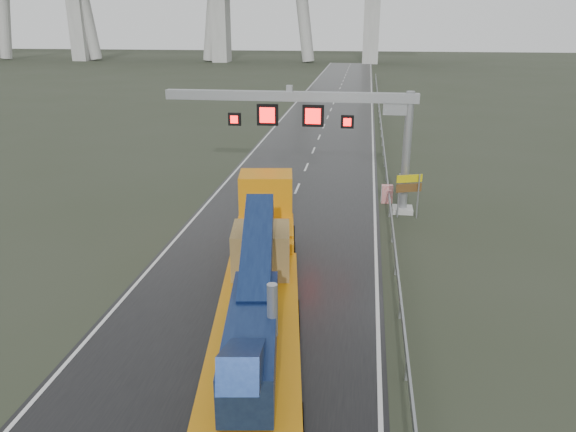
# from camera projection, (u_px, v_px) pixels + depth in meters

# --- Properties ---
(ground) EXTENTS (400.00, 400.00, 0.00)m
(ground) POSITION_uv_depth(u_px,v_px,m) (215.00, 383.00, 18.01)
(ground) COLOR #2D3424
(ground) RESTS_ON ground
(road) EXTENTS (11.00, 200.00, 0.02)m
(road) POSITION_uv_depth(u_px,v_px,m) (319.00, 137.00, 55.39)
(road) COLOR black
(road) RESTS_ON ground
(guardrail) EXTENTS (0.20, 140.00, 1.40)m
(guardrail) POSITION_uv_depth(u_px,v_px,m) (385.00, 155.00, 45.03)
(guardrail) COLOR gray
(guardrail) RESTS_ON ground
(sign_gantry) EXTENTS (14.90, 1.20, 7.42)m
(sign_gantry) POSITION_uv_depth(u_px,v_px,m) (325.00, 117.00, 32.69)
(sign_gantry) COLOR #AAAAA5
(sign_gantry) RESTS_ON ground
(heavy_haul_truck) EXTENTS (5.50, 19.99, 4.65)m
(heavy_haul_truck) POSITION_uv_depth(u_px,v_px,m) (260.00, 272.00, 21.64)
(heavy_haul_truck) COLOR orange
(heavy_haul_truck) RESTS_ON ground
(exit_sign_pair) EXTENTS (1.48, 0.58, 2.66)m
(exit_sign_pair) POSITION_uv_depth(u_px,v_px,m) (409.00, 187.00, 32.37)
(exit_sign_pair) COLOR #9FA2A7
(exit_sign_pair) RESTS_ON ground
(striped_barrier) EXTENTS (0.72, 0.43, 1.17)m
(striped_barrier) POSITION_uv_depth(u_px,v_px,m) (387.00, 194.00, 35.47)
(striped_barrier) COLOR red
(striped_barrier) RESTS_ON ground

